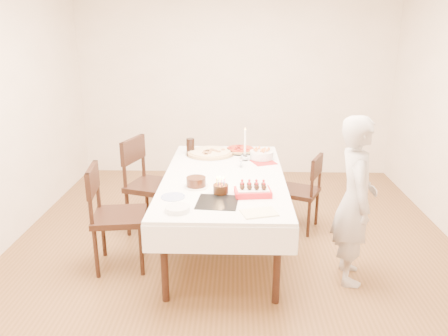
{
  "coord_description": "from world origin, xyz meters",
  "views": [
    {
      "loc": [
        0.02,
        -3.83,
        2.1
      ],
      "look_at": [
        -0.1,
        0.12,
        0.82
      ],
      "focal_mm": 35.0,
      "sensor_mm": 36.0,
      "label": 1
    }
  ],
  "objects_px": {
    "dining_table": "(224,211)",
    "pasta_bowl": "(262,155)",
    "chair_right_savory": "(299,192)",
    "taper_candle": "(245,144)",
    "strawberry_box": "(253,191)",
    "pizza_pepperoni": "(240,150)",
    "birthday_cake": "(221,185)",
    "chair_left_dessert": "(120,217)",
    "chair_left_savory": "(153,186)",
    "person": "(355,201)",
    "layer_cake": "(196,182)",
    "pizza_white": "(210,153)",
    "cola_glass": "(190,146)"
  },
  "relations": [
    {
      "from": "chair_left_savory",
      "to": "layer_cake",
      "type": "distance_m",
      "value": 0.89
    },
    {
      "from": "chair_left_dessert",
      "to": "layer_cake",
      "type": "relative_size",
      "value": 4.41
    },
    {
      "from": "cola_glass",
      "to": "layer_cake",
      "type": "bearing_deg",
      "value": -81.51
    },
    {
      "from": "cola_glass",
      "to": "layer_cake",
      "type": "xyz_separation_m",
      "value": [
        0.16,
        -1.08,
        -0.04
      ]
    },
    {
      "from": "chair_right_savory",
      "to": "chair_left_dessert",
      "type": "relative_size",
      "value": 0.87
    },
    {
      "from": "dining_table",
      "to": "taper_candle",
      "type": "height_order",
      "value": "taper_candle"
    },
    {
      "from": "strawberry_box",
      "to": "chair_left_dessert",
      "type": "bearing_deg",
      "value": 174.51
    },
    {
      "from": "pizza_pepperoni",
      "to": "pasta_bowl",
      "type": "distance_m",
      "value": 0.37
    },
    {
      "from": "chair_left_savory",
      "to": "person",
      "type": "height_order",
      "value": "person"
    },
    {
      "from": "chair_right_savory",
      "to": "cola_glass",
      "type": "bearing_deg",
      "value": -170.26
    },
    {
      "from": "layer_cake",
      "to": "birthday_cake",
      "type": "relative_size",
      "value": 1.59
    },
    {
      "from": "person",
      "to": "strawberry_box",
      "type": "distance_m",
      "value": 0.85
    },
    {
      "from": "chair_left_savory",
      "to": "chair_left_dessert",
      "type": "height_order",
      "value": "chair_left_savory"
    },
    {
      "from": "pizza_pepperoni",
      "to": "layer_cake",
      "type": "relative_size",
      "value": 1.64
    },
    {
      "from": "pizza_pepperoni",
      "to": "layer_cake",
      "type": "distance_m",
      "value": 1.23
    },
    {
      "from": "pizza_pepperoni",
      "to": "strawberry_box",
      "type": "relative_size",
      "value": 1.2
    },
    {
      "from": "birthday_cake",
      "to": "chair_left_savory",
      "type": "bearing_deg",
      "value": 131.72
    },
    {
      "from": "chair_left_dessert",
      "to": "birthday_cake",
      "type": "xyz_separation_m",
      "value": [
        0.91,
        -0.1,
        0.35
      ]
    },
    {
      "from": "pizza_pepperoni",
      "to": "layer_cake",
      "type": "xyz_separation_m",
      "value": [
        -0.39,
        -1.16,
        0.02
      ]
    },
    {
      "from": "pizza_white",
      "to": "pasta_bowl",
      "type": "distance_m",
      "value": 0.58
    },
    {
      "from": "chair_right_savory",
      "to": "pasta_bowl",
      "type": "distance_m",
      "value": 0.56
    },
    {
      "from": "layer_cake",
      "to": "birthday_cake",
      "type": "xyz_separation_m",
      "value": [
        0.22,
        -0.17,
        0.04
      ]
    },
    {
      "from": "person",
      "to": "chair_right_savory",
      "type": "bearing_deg",
      "value": 21.69
    },
    {
      "from": "person",
      "to": "cola_glass",
      "type": "bearing_deg",
      "value": 53.09
    },
    {
      "from": "chair_right_savory",
      "to": "pizza_white",
      "type": "xyz_separation_m",
      "value": [
        -0.96,
        0.25,
        0.35
      ]
    },
    {
      "from": "chair_right_savory",
      "to": "pizza_white",
      "type": "relative_size",
      "value": 1.53
    },
    {
      "from": "taper_candle",
      "to": "person",
      "type": "bearing_deg",
      "value": -49.14
    },
    {
      "from": "pizza_white",
      "to": "pasta_bowl",
      "type": "bearing_deg",
      "value": -14.86
    },
    {
      "from": "dining_table",
      "to": "chair_left_dessert",
      "type": "xyz_separation_m",
      "value": [
        -0.92,
        -0.4,
        0.11
      ]
    },
    {
      "from": "chair_left_savory",
      "to": "pasta_bowl",
      "type": "relative_size",
      "value": 4.03
    },
    {
      "from": "person",
      "to": "pasta_bowl",
      "type": "distance_m",
      "value": 1.31
    },
    {
      "from": "pizza_white",
      "to": "pasta_bowl",
      "type": "xyz_separation_m",
      "value": [
        0.56,
        -0.15,
        0.03
      ]
    },
    {
      "from": "birthday_cake",
      "to": "chair_left_dessert",
      "type": "bearing_deg",
      "value": 173.81
    },
    {
      "from": "dining_table",
      "to": "chair_right_savory",
      "type": "relative_size",
      "value": 2.54
    },
    {
      "from": "pasta_bowl",
      "to": "birthday_cake",
      "type": "height_order",
      "value": "birthday_cake"
    },
    {
      "from": "chair_left_savory",
      "to": "taper_candle",
      "type": "bearing_deg",
      "value": -152.81
    },
    {
      "from": "pasta_bowl",
      "to": "strawberry_box",
      "type": "xyz_separation_m",
      "value": [
        -0.13,
        -1.06,
        -0.01
      ]
    },
    {
      "from": "pasta_bowl",
      "to": "strawberry_box",
      "type": "relative_size",
      "value": 0.84
    },
    {
      "from": "taper_candle",
      "to": "strawberry_box",
      "type": "distance_m",
      "value": 1.02
    },
    {
      "from": "chair_right_savory",
      "to": "strawberry_box",
      "type": "xyz_separation_m",
      "value": [
        -0.53,
        -0.96,
        0.37
      ]
    },
    {
      "from": "pizza_pepperoni",
      "to": "strawberry_box",
      "type": "distance_m",
      "value": 1.35
    },
    {
      "from": "chair_left_savory",
      "to": "chair_left_dessert",
      "type": "distance_m",
      "value": 0.75
    },
    {
      "from": "pizza_white",
      "to": "pizza_pepperoni",
      "type": "height_order",
      "value": "same"
    },
    {
      "from": "pizza_pepperoni",
      "to": "pasta_bowl",
      "type": "bearing_deg",
      "value": -50.95
    },
    {
      "from": "taper_candle",
      "to": "birthday_cake",
      "type": "xyz_separation_m",
      "value": [
        -0.22,
        -1.0,
        -0.1
      ]
    },
    {
      "from": "taper_candle",
      "to": "birthday_cake",
      "type": "height_order",
      "value": "taper_candle"
    },
    {
      "from": "person",
      "to": "chair_left_dessert",
      "type": "bearing_deg",
      "value": 89.59
    },
    {
      "from": "taper_candle",
      "to": "layer_cake",
      "type": "bearing_deg",
      "value": -118.12
    },
    {
      "from": "dining_table",
      "to": "cola_glass",
      "type": "xyz_separation_m",
      "value": [
        -0.4,
        0.75,
        0.46
      ]
    },
    {
      "from": "dining_table",
      "to": "pasta_bowl",
      "type": "xyz_separation_m",
      "value": [
        0.39,
        0.55,
        0.42
      ]
    }
  ]
}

